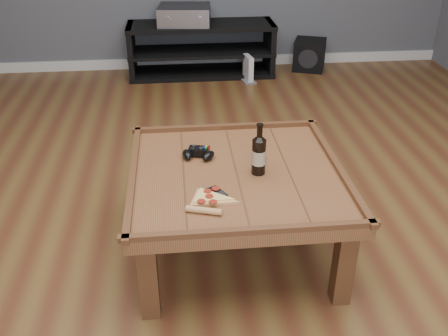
{
  "coord_description": "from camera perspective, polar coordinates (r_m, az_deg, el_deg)",
  "views": [
    {
      "loc": [
        -0.27,
        -2.03,
        1.63
      ],
      "look_at": [
        -0.07,
        -0.08,
        0.52
      ],
      "focal_mm": 40.0,
      "sensor_mm": 36.0,
      "label": 1
    }
  ],
  "objects": [
    {
      "name": "pizza_slice",
      "position": [
        2.14,
        -1.77,
        -3.69
      ],
      "size": [
        0.24,
        0.31,
        0.03
      ],
      "rotation": [
        0.0,
        0.0,
        -0.3
      ],
      "color": "tan",
      "rests_on": "coffee_table"
    },
    {
      "name": "beer_bottle",
      "position": [
        2.31,
        4.01,
        1.62
      ],
      "size": [
        0.07,
        0.07,
        0.25
      ],
      "color": "black",
      "rests_on": "coffee_table"
    },
    {
      "name": "smartphone",
      "position": [
        2.19,
        -0.84,
        -2.85
      ],
      "size": [
        0.09,
        0.11,
        0.01
      ],
      "rotation": [
        0.0,
        0.0,
        0.5
      ],
      "color": "black",
      "rests_on": "coffee_table"
    },
    {
      "name": "av_receiver",
      "position": [
        4.89,
        -4.55,
        17.05
      ],
      "size": [
        0.51,
        0.45,
        0.17
      ],
      "rotation": [
        0.0,
        0.0,
        -0.1
      ],
      "color": "black",
      "rests_on": "media_console"
    },
    {
      "name": "baseboard",
      "position": [
        5.27,
        -2.71,
        12.02
      ],
      "size": [
        5.0,
        0.02,
        0.1
      ],
      "primitive_type": "cube",
      "color": "silver",
      "rests_on": "ground"
    },
    {
      "name": "ground",
      "position": [
        2.62,
        1.3,
        -9.0
      ],
      "size": [
        6.0,
        6.0,
        0.0
      ],
      "primitive_type": "plane",
      "color": "#4F2916",
      "rests_on": "ground"
    },
    {
      "name": "coffee_table",
      "position": [
        2.39,
        1.4,
        -1.65
      ],
      "size": [
        1.03,
        1.03,
        0.48
      ],
      "color": "#5C2F1A",
      "rests_on": "ground"
    },
    {
      "name": "game_console",
      "position": [
        4.83,
        2.77,
        11.14
      ],
      "size": [
        0.14,
        0.21,
        0.25
      ],
      "rotation": [
        0.0,
        0.0,
        0.19
      ],
      "color": "slate",
      "rests_on": "ground"
    },
    {
      "name": "remote_control",
      "position": [
        2.43,
        4.07,
        0.8
      ],
      "size": [
        0.12,
        0.19,
        0.03
      ],
      "rotation": [
        0.0,
        0.0,
        -0.36
      ],
      "color": "gray",
      "rests_on": "coffee_table"
    },
    {
      "name": "subwoofer",
      "position": [
        5.23,
        9.73,
        12.64
      ],
      "size": [
        0.38,
        0.38,
        0.3
      ],
      "rotation": [
        0.0,
        0.0,
        -0.35
      ],
      "color": "black",
      "rests_on": "ground"
    },
    {
      "name": "game_controller",
      "position": [
        2.48,
        -2.96,
        1.69
      ],
      "size": [
        0.18,
        0.14,
        0.05
      ],
      "rotation": [
        0.0,
        0.0,
        -0.23
      ],
      "color": "black",
      "rests_on": "coffee_table"
    },
    {
      "name": "media_console",
      "position": [
        4.99,
        -2.6,
        13.35
      ],
      "size": [
        1.4,
        0.45,
        0.5
      ],
      "color": "black",
      "rests_on": "ground"
    }
  ]
}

